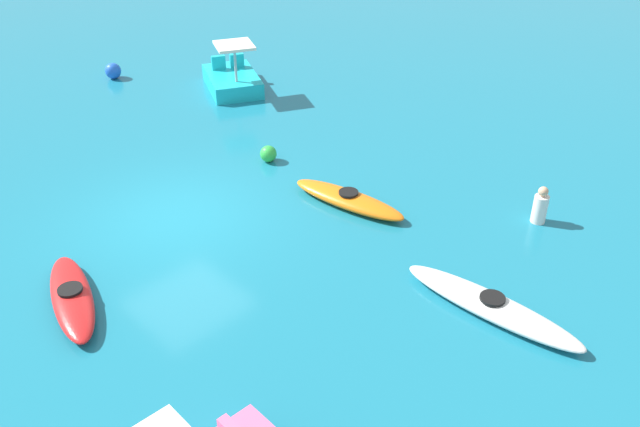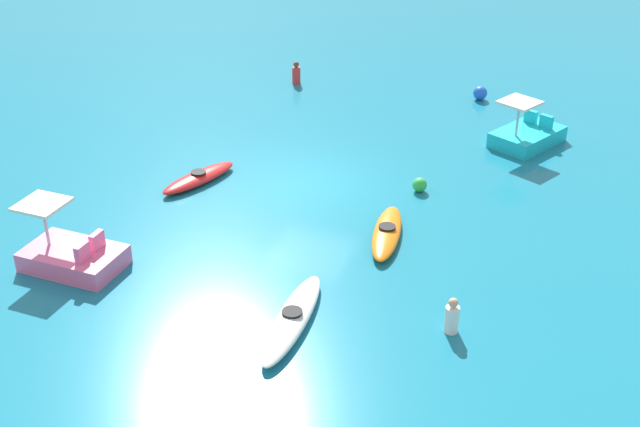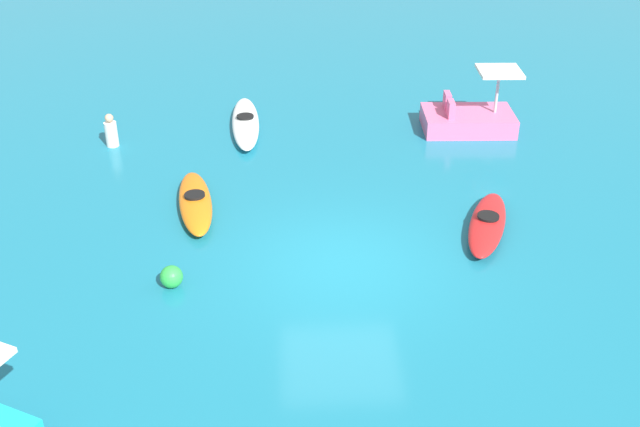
% 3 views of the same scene
% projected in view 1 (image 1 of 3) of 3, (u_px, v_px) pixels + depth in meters
% --- Properties ---
extents(ground_plane, '(600.00, 600.00, 0.00)m').
position_uv_depth(ground_plane, '(177.00, 217.00, 15.17)').
color(ground_plane, '#19728C').
extents(kayak_red, '(2.83, 1.61, 0.37)m').
position_uv_depth(kayak_red, '(72.00, 297.00, 12.50)').
color(kayak_red, red).
rests_on(kayak_red, ground_plane).
extents(kayak_white, '(3.62, 0.93, 0.37)m').
position_uv_depth(kayak_white, '(491.00, 306.00, 12.29)').
color(kayak_white, white).
rests_on(kayak_white, ground_plane).
extents(kayak_orange, '(2.99, 1.16, 0.37)m').
position_uv_depth(kayak_orange, '(348.00, 199.00, 15.49)').
color(kayak_orange, orange).
rests_on(kayak_orange, ground_plane).
extents(pedal_boat_cyan, '(2.82, 2.42, 1.68)m').
position_uv_depth(pedal_boat_cyan, '(232.00, 79.00, 21.46)').
color(pedal_boat_cyan, '#19B7C6').
rests_on(pedal_boat_cyan, ground_plane).
extents(buoy_green, '(0.43, 0.43, 0.43)m').
position_uv_depth(buoy_green, '(268.00, 154.00, 17.32)').
color(buoy_green, green).
rests_on(buoy_green, ground_plane).
extents(buoy_blue, '(0.52, 0.52, 0.52)m').
position_uv_depth(buoy_blue, '(113.00, 71.00, 22.30)').
color(buoy_blue, blue).
rests_on(buoy_blue, ground_plane).
extents(person_near_shore, '(0.45, 0.45, 0.88)m').
position_uv_depth(person_near_shore, '(540.00, 207.00, 14.79)').
color(person_near_shore, silver).
rests_on(person_near_shore, ground_plane).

